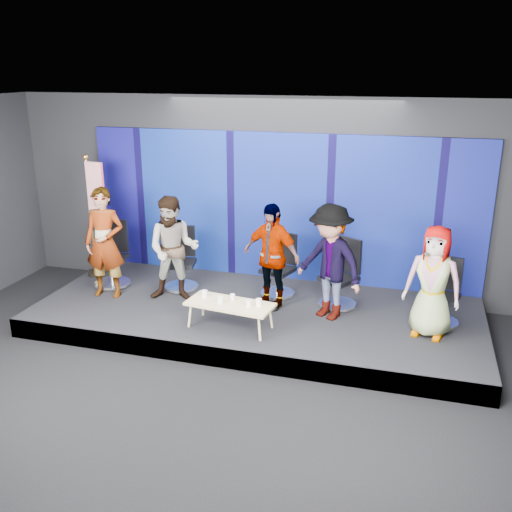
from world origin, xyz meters
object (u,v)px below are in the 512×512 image
(flag_stand, at_px, (95,214))
(chair_d, at_px, (340,284))
(panelist_c, at_px, (271,256))
(coffee_table, at_px, (230,305))
(chair_b, at_px, (181,268))
(mug_e, at_px, (259,302))
(chair_a, at_px, (113,264))
(chair_c, at_px, (279,275))
(mug_b, at_px, (220,300))
(panelist_b, at_px, (174,249))
(mug_c, at_px, (233,297))
(panelist_e, at_px, (433,282))
(chair_e, at_px, (442,302))
(mug_a, at_px, (205,294))
(mug_d, at_px, (248,304))
(panelist_a, at_px, (105,243))
(panelist_d, at_px, (330,262))

(flag_stand, bearing_deg, chair_d, 10.17)
(panelist_c, height_order, coffee_table, panelist_c)
(chair_b, height_order, mug_e, chair_b)
(chair_a, height_order, chair_c, chair_a)
(chair_a, bearing_deg, chair_c, 0.35)
(chair_a, bearing_deg, mug_b, -31.92)
(flag_stand, bearing_deg, coffee_table, -13.44)
(panelist_b, bearing_deg, chair_d, -1.98)
(mug_c, bearing_deg, chair_d, 38.71)
(panelist_e, height_order, mug_b, panelist_e)
(chair_e, distance_m, mug_a, 3.55)
(mug_d, bearing_deg, chair_a, 157.71)
(panelist_a, relative_size, mug_a, 17.65)
(panelist_b, distance_m, mug_b, 1.44)
(panelist_b, relative_size, mug_d, 17.92)
(chair_d, distance_m, mug_d, 1.75)
(mug_e, bearing_deg, mug_c, 165.79)
(panelist_c, height_order, chair_d, panelist_c)
(panelist_d, relative_size, mug_e, 17.02)
(chair_c, height_order, chair_e, chair_c)
(mug_a, height_order, mug_d, mug_a)
(panelist_b, xyz_separation_m, mug_b, (1.09, -0.83, -0.42))
(mug_c, relative_size, mug_d, 0.90)
(panelist_c, relative_size, coffee_table, 1.27)
(mug_b, bearing_deg, chair_e, 19.08)
(panelist_a, height_order, panelist_e, panelist_a)
(chair_d, xyz_separation_m, mug_e, (-1.00, -1.26, 0.08))
(panelist_b, height_order, panelist_c, panelist_b)
(chair_b, bearing_deg, chair_d, -12.59)
(mug_d, distance_m, flag_stand, 3.65)
(chair_b, bearing_deg, panelist_b, -91.18)
(chair_a, distance_m, coffee_table, 2.77)
(panelist_c, xyz_separation_m, flag_stand, (-3.34, 0.43, 0.34))
(chair_d, height_order, panelist_d, panelist_d)
(chair_a, relative_size, mug_b, 11.58)
(panelist_b, xyz_separation_m, chair_d, (2.65, 0.48, -0.50))
(coffee_table, distance_m, mug_d, 0.32)
(coffee_table, distance_m, mug_a, 0.46)
(mug_d, bearing_deg, mug_c, 148.00)
(chair_b, relative_size, mug_e, 10.25)
(panelist_d, xyz_separation_m, coffee_table, (-1.32, -0.79, -0.53))
(panelist_b, relative_size, mug_a, 16.63)
(chair_a, bearing_deg, flag_stand, 140.50)
(chair_c, relative_size, flag_stand, 0.47)
(chair_a, height_order, mug_e, chair_a)
(panelist_c, bearing_deg, chair_a, -166.10)
(panelist_c, height_order, mug_c, panelist_c)
(panelist_c, height_order, panelist_d, panelist_d)
(panelist_b, bearing_deg, chair_e, -9.00)
(chair_b, height_order, mug_c, chair_b)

